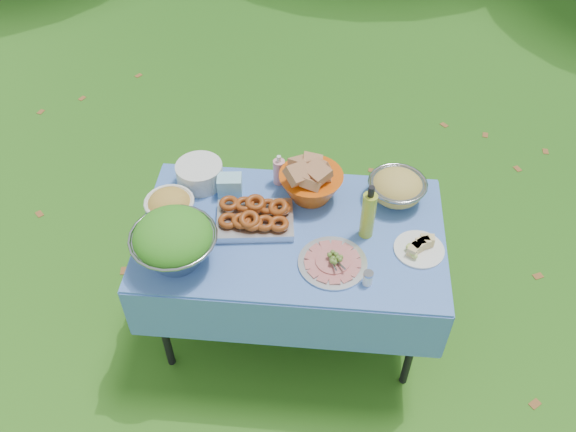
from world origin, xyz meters
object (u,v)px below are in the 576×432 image
object	(u,v)px
plate_stack	(200,174)
bread_bowl	(311,180)
pasta_bowl_steel	(397,187)
charcuterie_platter	(333,258)
oil_bottle	(369,211)
picnic_table	(291,280)
salad_bowl	(174,241)

from	to	relation	value
plate_stack	bread_bowl	xyz separation A→B (m)	(0.57, -0.05, 0.05)
plate_stack	pasta_bowl_steel	size ratio (longest dim) A/B	0.83
charcuterie_platter	pasta_bowl_steel	bearing A→B (deg)	56.69
pasta_bowl_steel	charcuterie_platter	size ratio (longest dim) A/B	0.90
bread_bowl	charcuterie_platter	distance (m)	0.46
bread_bowl	oil_bottle	distance (m)	0.37
oil_bottle	picnic_table	bearing A→B (deg)	-178.00
bread_bowl	pasta_bowl_steel	size ratio (longest dim) A/B	1.11
salad_bowl	pasta_bowl_steel	world-z (taller)	salad_bowl
picnic_table	bread_bowl	world-z (taller)	bread_bowl
salad_bowl	plate_stack	distance (m)	0.53
plate_stack	charcuterie_platter	xyz separation A→B (m)	(0.70, -0.49, -0.02)
picnic_table	bread_bowl	xyz separation A→B (m)	(0.07, 0.25, 0.49)
salad_bowl	oil_bottle	xyz separation A→B (m)	(0.86, 0.24, 0.02)
charcuterie_platter	bread_bowl	bearing A→B (deg)	106.32
plate_stack	pasta_bowl_steel	world-z (taller)	pasta_bowl_steel
picnic_table	charcuterie_platter	world-z (taller)	charcuterie_platter
salad_bowl	charcuterie_platter	size ratio (longest dim) A/B	1.23
bread_bowl	charcuterie_platter	size ratio (longest dim) A/B	1.01
salad_bowl	bread_bowl	world-z (taller)	salad_bowl
oil_bottle	salad_bowl	bearing A→B (deg)	-164.69
picnic_table	salad_bowl	xyz separation A→B (m)	(-0.51, -0.22, 0.51)
picnic_table	salad_bowl	size ratio (longest dim) A/B	3.73
pasta_bowl_steel	charcuterie_platter	distance (m)	0.55
bread_bowl	oil_bottle	xyz separation A→B (m)	(0.28, -0.24, 0.05)
salad_bowl	plate_stack	size ratio (longest dim) A/B	1.63
bread_bowl	pasta_bowl_steel	world-z (taller)	bread_bowl
plate_stack	bread_bowl	bearing A→B (deg)	-4.69
plate_stack	pasta_bowl_steel	bearing A→B (deg)	-1.73
charcuterie_platter	salad_bowl	bearing A→B (deg)	-176.95
salad_bowl	pasta_bowl_steel	size ratio (longest dim) A/B	1.36
salad_bowl	bread_bowl	bearing A→B (deg)	39.23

